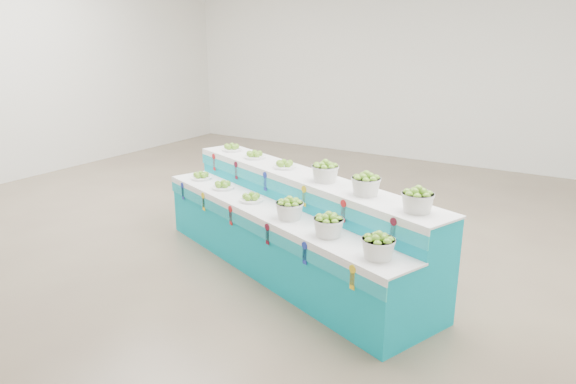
% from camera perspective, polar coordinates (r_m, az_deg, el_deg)
% --- Properties ---
extents(ground, '(10.00, 10.00, 0.00)m').
position_cam_1_polar(ground, '(6.83, -3.23, -4.33)').
color(ground, brown).
rests_on(ground, ground).
extents(back_wall, '(10.00, 0.00, 10.00)m').
position_cam_1_polar(back_wall, '(10.84, 12.46, 14.05)').
color(back_wall, silver).
rests_on(back_wall, ground).
extents(display_stand, '(3.77, 2.18, 1.02)m').
position_cam_1_polar(display_stand, '(5.63, 0.00, -3.51)').
color(display_stand, '#07A2B9').
rests_on(display_stand, ground).
extents(plate_lower_left, '(0.33, 0.33, 0.10)m').
position_cam_1_polar(plate_lower_left, '(6.63, -9.39, 1.80)').
color(plate_lower_left, white).
rests_on(plate_lower_left, display_stand).
extents(plate_lower_mid, '(0.33, 0.33, 0.10)m').
position_cam_1_polar(plate_lower_mid, '(6.19, -7.08, 0.80)').
color(plate_lower_mid, white).
rests_on(plate_lower_mid, display_stand).
extents(plate_lower_right, '(0.33, 0.33, 0.10)m').
position_cam_1_polar(plate_lower_right, '(5.70, -4.01, -0.54)').
color(plate_lower_right, white).
rests_on(plate_lower_right, display_stand).
extents(basket_lower_left, '(0.36, 0.36, 0.21)m').
position_cam_1_polar(basket_lower_left, '(5.15, 0.16, -1.78)').
color(basket_lower_left, silver).
rests_on(basket_lower_left, display_stand).
extents(basket_lower_mid, '(0.36, 0.36, 0.21)m').
position_cam_1_polar(basket_lower_mid, '(4.73, 4.39, -3.55)').
color(basket_lower_mid, silver).
rests_on(basket_lower_mid, display_stand).
extents(basket_lower_right, '(0.36, 0.36, 0.21)m').
position_cam_1_polar(basket_lower_right, '(4.33, 9.73, -5.74)').
color(basket_lower_right, silver).
rests_on(basket_lower_right, display_stand).
extents(plate_upper_left, '(0.33, 0.33, 0.10)m').
position_cam_1_polar(plate_upper_left, '(6.78, -6.13, 4.87)').
color(plate_upper_left, white).
rests_on(plate_upper_left, display_stand).
extents(plate_upper_mid, '(0.33, 0.33, 0.10)m').
position_cam_1_polar(plate_upper_mid, '(6.34, -3.64, 4.10)').
color(plate_upper_mid, white).
rests_on(plate_upper_mid, display_stand).
extents(plate_upper_right, '(0.33, 0.33, 0.10)m').
position_cam_1_polar(plate_upper_right, '(5.87, -0.36, 3.06)').
color(plate_upper_right, white).
rests_on(plate_upper_right, display_stand).
extents(basket_upper_left, '(0.36, 0.36, 0.21)m').
position_cam_1_polar(basket_upper_left, '(5.34, 4.04, 2.23)').
color(basket_upper_left, silver).
rests_on(basket_upper_left, display_stand).
extents(basket_upper_mid, '(0.36, 0.36, 0.21)m').
position_cam_1_polar(basket_upper_mid, '(4.94, 8.42, 0.86)').
color(basket_upper_mid, silver).
rests_on(basket_upper_mid, display_stand).
extents(basket_upper_right, '(0.36, 0.36, 0.21)m').
position_cam_1_polar(basket_upper_right, '(4.56, 13.83, -0.83)').
color(basket_upper_right, silver).
rests_on(basket_upper_right, display_stand).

